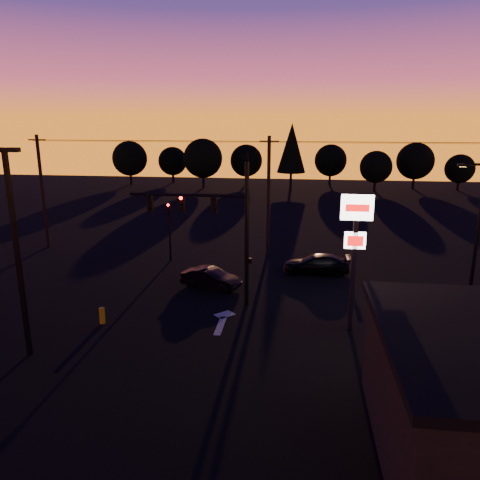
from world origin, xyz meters
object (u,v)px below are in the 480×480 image
object	(u,v)px
secondary_signal	(169,223)
traffic_signal_mast	(218,219)
parking_lot_light	(16,241)
car_mid	(211,278)
streetlight	(476,229)
pylon_sign	(355,234)
bollard	(102,316)
car_right	(316,264)
suv_parked	(439,359)

from	to	relation	value
secondary_signal	traffic_signal_mast	bearing A→B (deg)	-56.81
parking_lot_light	car_mid	bearing A→B (deg)	55.29
parking_lot_light	secondary_signal	bearing A→B (deg)	80.21
streetlight	pylon_sign	bearing A→B (deg)	-149.92
bollard	car_right	bearing A→B (deg)	40.31
secondary_signal	suv_parked	distance (m)	20.76
pylon_sign	suv_parked	world-z (taller)	pylon_sign
streetlight	car_right	bearing A→B (deg)	151.48
bollard	car_mid	bearing A→B (deg)	51.93
suv_parked	secondary_signal	bearing A→B (deg)	128.95
secondary_signal	car_mid	size ratio (longest dim) A/B	1.16
secondary_signal	parking_lot_light	size ratio (longest dim) A/B	0.48
pylon_sign	streetlight	bearing A→B (deg)	30.08
pylon_sign	car_right	size ratio (longest dim) A/B	1.52
car_mid	car_right	distance (m)	7.55
parking_lot_light	pylon_sign	xyz separation A→B (m)	(14.50, 4.50, -0.36)
suv_parked	traffic_signal_mast	bearing A→B (deg)	139.29
parking_lot_light	traffic_signal_mast	bearing A→B (deg)	43.37
suv_parked	car_mid	bearing A→B (deg)	133.18
car_right	streetlight	bearing A→B (deg)	60.84
car_right	secondary_signal	bearing A→B (deg)	-98.54
secondary_signal	car_mid	distance (m)	6.86
parking_lot_light	bollard	size ratio (longest dim) A/B	10.77
parking_lot_light	streetlight	size ratio (longest dim) A/B	1.14
traffic_signal_mast	pylon_sign	distance (m)	7.52
pylon_sign	suv_parked	distance (m)	6.60
bollard	car_mid	world-z (taller)	car_mid
pylon_sign	suv_parked	size ratio (longest dim) A/B	1.26
pylon_sign	car_mid	size ratio (longest dim) A/B	1.82
traffic_signal_mast	suv_parked	world-z (taller)	traffic_signal_mast
car_right	parking_lot_light	bearing A→B (deg)	-45.82
traffic_signal_mast	secondary_signal	xyz separation A→B (m)	(-4.90, 7.49, -2.07)
traffic_signal_mast	pylon_sign	world-z (taller)	traffic_signal_mast
parking_lot_light	car_right	world-z (taller)	parking_lot_light
car_right	suv_parked	xyz separation A→B (m)	(4.58, -12.53, 0.10)
traffic_signal_mast	bollard	world-z (taller)	traffic_signal_mast
traffic_signal_mast	suv_parked	bearing A→B (deg)	-32.36
traffic_signal_mast	pylon_sign	size ratio (longest dim) A/B	1.26
car_mid	pylon_sign	bearing A→B (deg)	-103.65
secondary_signal	bollard	xyz separation A→B (m)	(-0.59, -10.96, -2.44)
parking_lot_light	pylon_sign	bearing A→B (deg)	17.23
suv_parked	pylon_sign	bearing A→B (deg)	120.00
bollard	traffic_signal_mast	bearing A→B (deg)	32.28
traffic_signal_mast	streetlight	bearing A→B (deg)	6.14
bollard	secondary_signal	bearing A→B (deg)	86.93
parking_lot_light	pylon_sign	world-z (taller)	parking_lot_light
pylon_sign	bollard	xyz separation A→B (m)	(-12.59, -0.97, -4.49)
streetlight	suv_parked	bearing A→B (deg)	-114.95
pylon_sign	car_mid	world-z (taller)	pylon_sign
traffic_signal_mast	car_mid	distance (m)	5.01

